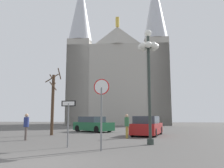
{
  "coord_description": "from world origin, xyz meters",
  "views": [
    {
      "loc": [
        3.42,
        -7.12,
        1.44
      ],
      "look_at": [
        -0.69,
        19.86,
        5.31
      ],
      "focal_mm": 37.46,
      "sensor_mm": 36.0,
      "label": 1
    }
  ],
  "objects_px": {
    "parked_car_near_green": "(93,125)",
    "pedestrian_standing": "(127,124)",
    "cathedral": "(119,79)",
    "one_way_arrow_sign": "(68,116)",
    "parked_car_far_red": "(147,126)",
    "street_lamp": "(149,61)",
    "pedestrian_walking": "(26,124)",
    "bare_tree": "(53,102)",
    "stop_sign": "(101,101)"
  },
  "relations": [
    {
      "from": "cathedral",
      "to": "parked_car_near_green",
      "type": "distance_m",
      "value": 24.28
    },
    {
      "from": "parked_car_far_red",
      "to": "pedestrian_walking",
      "type": "relative_size",
      "value": 2.89
    },
    {
      "from": "parked_car_near_green",
      "to": "pedestrian_walking",
      "type": "distance_m",
      "value": 9.2
    },
    {
      "from": "street_lamp",
      "to": "pedestrian_walking",
      "type": "xyz_separation_m",
      "value": [
        -7.72,
        1.18,
        -3.5
      ]
    },
    {
      "from": "one_way_arrow_sign",
      "to": "pedestrian_walking",
      "type": "height_order",
      "value": "one_way_arrow_sign"
    },
    {
      "from": "street_lamp",
      "to": "bare_tree",
      "type": "distance_m",
      "value": 9.59
    },
    {
      "from": "one_way_arrow_sign",
      "to": "parked_car_far_red",
      "type": "distance_m",
      "value": 8.88
    },
    {
      "from": "bare_tree",
      "to": "cathedral",
      "type": "bearing_deg",
      "value": 85.8
    },
    {
      "from": "cathedral",
      "to": "parked_car_near_green",
      "type": "xyz_separation_m",
      "value": [
        0.22,
        -22.84,
        -8.22
      ]
    },
    {
      "from": "stop_sign",
      "to": "pedestrian_standing",
      "type": "distance_m",
      "value": 6.23
    },
    {
      "from": "stop_sign",
      "to": "street_lamp",
      "type": "xyz_separation_m",
      "value": [
        2.12,
        2.65,
        2.34
      ]
    },
    {
      "from": "stop_sign",
      "to": "parked_car_far_red",
      "type": "height_order",
      "value": "stop_sign"
    },
    {
      "from": "street_lamp",
      "to": "parked_car_far_red",
      "type": "height_order",
      "value": "street_lamp"
    },
    {
      "from": "one_way_arrow_sign",
      "to": "pedestrian_walking",
      "type": "distance_m",
      "value": 4.81
    },
    {
      "from": "parked_car_near_green",
      "to": "pedestrian_standing",
      "type": "xyz_separation_m",
      "value": [
        3.96,
        -6.67,
        0.29
      ]
    },
    {
      "from": "street_lamp",
      "to": "pedestrian_standing",
      "type": "height_order",
      "value": "street_lamp"
    },
    {
      "from": "stop_sign",
      "to": "street_lamp",
      "type": "distance_m",
      "value": 4.12
    },
    {
      "from": "street_lamp",
      "to": "pedestrian_walking",
      "type": "bearing_deg",
      "value": 171.27
    },
    {
      "from": "parked_car_far_red",
      "to": "stop_sign",
      "type": "bearing_deg",
      "value": -102.27
    },
    {
      "from": "stop_sign",
      "to": "one_way_arrow_sign",
      "type": "relative_size",
      "value": 1.4
    },
    {
      "from": "one_way_arrow_sign",
      "to": "pedestrian_standing",
      "type": "height_order",
      "value": "one_way_arrow_sign"
    },
    {
      "from": "cathedral",
      "to": "street_lamp",
      "type": "distance_m",
      "value": 33.74
    },
    {
      "from": "street_lamp",
      "to": "pedestrian_standing",
      "type": "xyz_separation_m",
      "value": [
        -1.55,
        3.45,
        -3.51
      ]
    },
    {
      "from": "parked_car_near_green",
      "to": "pedestrian_standing",
      "type": "bearing_deg",
      "value": -59.29
    },
    {
      "from": "stop_sign",
      "to": "parked_car_far_red",
      "type": "xyz_separation_m",
      "value": [
        1.93,
        8.9,
        -1.44
      ]
    },
    {
      "from": "pedestrian_standing",
      "to": "street_lamp",
      "type": "bearing_deg",
      "value": -65.82
    },
    {
      "from": "stop_sign",
      "to": "parked_car_near_green",
      "type": "xyz_separation_m",
      "value": [
        -3.39,
        12.76,
        -1.45
      ]
    },
    {
      "from": "parked_car_near_green",
      "to": "pedestrian_walking",
      "type": "bearing_deg",
      "value": -103.9
    },
    {
      "from": "pedestrian_standing",
      "to": "stop_sign",
      "type": "bearing_deg",
      "value": -95.39
    },
    {
      "from": "stop_sign",
      "to": "pedestrian_standing",
      "type": "bearing_deg",
      "value": 84.61
    },
    {
      "from": "bare_tree",
      "to": "parked_car_far_red",
      "type": "relative_size",
      "value": 1.13
    },
    {
      "from": "bare_tree",
      "to": "parked_car_near_green",
      "type": "height_order",
      "value": "bare_tree"
    },
    {
      "from": "parked_car_far_red",
      "to": "bare_tree",
      "type": "bearing_deg",
      "value": -173.15
    },
    {
      "from": "pedestrian_walking",
      "to": "pedestrian_standing",
      "type": "relative_size",
      "value": 1.01
    },
    {
      "from": "pedestrian_standing",
      "to": "parked_car_near_green",
      "type": "bearing_deg",
      "value": 120.71
    },
    {
      "from": "street_lamp",
      "to": "pedestrian_walking",
      "type": "distance_m",
      "value": 8.56
    },
    {
      "from": "stop_sign",
      "to": "pedestrian_standing",
      "type": "relative_size",
      "value": 1.91
    },
    {
      "from": "one_way_arrow_sign",
      "to": "parked_car_far_red",
      "type": "height_order",
      "value": "one_way_arrow_sign"
    },
    {
      "from": "parked_car_near_green",
      "to": "cathedral",
      "type": "bearing_deg",
      "value": 90.55
    },
    {
      "from": "cathedral",
      "to": "parked_car_near_green",
      "type": "relative_size",
      "value": 6.49
    },
    {
      "from": "parked_car_near_green",
      "to": "parked_car_far_red",
      "type": "bearing_deg",
      "value": -36.0
    },
    {
      "from": "bare_tree",
      "to": "pedestrian_walking",
      "type": "xyz_separation_m",
      "value": [
        0.04,
        -4.15,
        -1.66
      ]
    },
    {
      "from": "parked_car_far_red",
      "to": "street_lamp",
      "type": "bearing_deg",
      "value": -88.28
    },
    {
      "from": "cathedral",
      "to": "street_lamp",
      "type": "bearing_deg",
      "value": -80.14
    },
    {
      "from": "bare_tree",
      "to": "parked_car_far_red",
      "type": "bearing_deg",
      "value": 6.85
    },
    {
      "from": "cathedral",
      "to": "parked_car_far_red",
      "type": "relative_size",
      "value": 6.0
    },
    {
      "from": "bare_tree",
      "to": "pedestrian_standing",
      "type": "relative_size",
      "value": 3.3
    },
    {
      "from": "street_lamp",
      "to": "stop_sign",
      "type": "bearing_deg",
      "value": -128.71
    },
    {
      "from": "parked_car_near_green",
      "to": "parked_car_far_red",
      "type": "distance_m",
      "value": 6.58
    },
    {
      "from": "stop_sign",
      "to": "bare_tree",
      "type": "distance_m",
      "value": 9.79
    }
  ]
}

